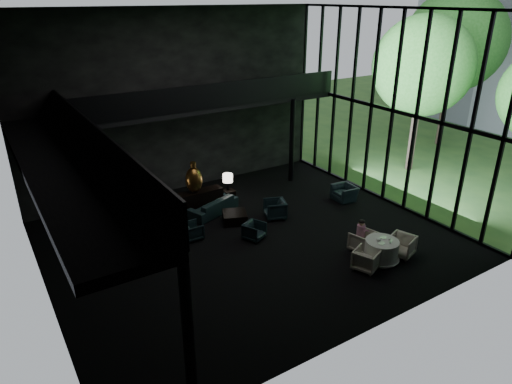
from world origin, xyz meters
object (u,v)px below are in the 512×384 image
lounge_armchair_west (193,231)px  window_armchair (345,191)px  bronze_urn (194,180)px  table_lamp_right (228,179)px  console (195,200)px  table_lamp_left (156,194)px  sofa (213,203)px  dining_chair_north (363,240)px  lounge_armchair_south (254,231)px  dining_chair_west (366,258)px  coffee_table (235,217)px  dining_table (381,252)px  child (361,228)px  side_table_right (229,196)px  lounge_armchair_east (275,208)px  side_table_left (158,211)px  dining_chair_east (402,244)px

lounge_armchair_west → window_armchair: bearing=-94.1°
bronze_urn → table_lamp_right: bearing=0.2°
console → table_lamp_left: table_lamp_left is taller
bronze_urn → sofa: bronze_urn is taller
lounge_armchair_west → dining_chair_north: (4.75, -4.00, 0.11)m
lounge_armchair_west → lounge_armchair_south: lounge_armchair_south is taller
dining_chair_north → dining_chair_west: (-0.77, -0.95, -0.03)m
bronze_urn → table_lamp_left: 1.66m
table_lamp_right → coffee_table: (-0.79, -1.97, -0.83)m
table_lamp_left → lounge_armchair_south: (2.34, -3.76, -0.65)m
dining_table → dining_chair_west: (-0.84, -0.13, 0.07)m
dining_table → child: (0.02, 1.03, 0.44)m
console → side_table_right: bearing=-2.3°
lounge_armchair_east → window_armchair: lounge_armchair_east is taller
side_table_left → sofa: (2.04, -0.89, 0.21)m
lounge_armchair_south → dining_table: dining_table is taller
side_table_left → window_armchair: 8.11m
lounge_armchair_west → side_table_left: bearing=8.3°
dining_table → window_armchair: bearing=61.7°
coffee_table → dining_table: 5.87m
dining_chair_north → dining_chair_east: 1.32m
lounge_armchair_east → dining_table: 4.78m
bronze_urn → table_lamp_right: 1.63m
console → dining_chair_west: 7.77m
coffee_table → dining_chair_north: dining_chair_north is taller
dining_chair_east → side_table_left: bearing=-159.5°
dining_table → dining_chair_east: dining_chair_east is taller
bronze_urn → lounge_armchair_west: bronze_urn is taller
sofa → lounge_armchair_south: bearing=76.3°
console → coffee_table: bearing=-67.7°
coffee_table → dining_chair_west: 5.65m
window_armchair → child: bearing=-30.8°
side_table_left → dining_chair_east: bearing=-50.7°
window_armchair → dining_table: size_ratio=0.75×
table_lamp_right → lounge_armchair_west: table_lamp_right is taller
window_armchair → coffee_table: window_armchair is taller
lounge_armchair_east → window_armchair: (3.62, -0.18, -0.04)m
lounge_armchair_west → lounge_armchair_east: lounge_armchair_east is taller
side_table_right → lounge_armchair_west: size_ratio=0.80×
table_lamp_left → child: bearing=-50.3°
side_table_left → side_table_right: bearing=-3.3°
table_lamp_right → lounge_armchair_east: size_ratio=0.81×
lounge_armchair_west → coffee_table: bearing=-81.5°
lounge_armchair_west → lounge_armchair_south: (1.94, -1.24, 0.01)m
window_armchair → sofa: bearing=-105.0°
console → table_lamp_right: table_lamp_right is taller
lounge_armchair_east → dining_chair_east: bearing=43.9°
dining_table → dining_chair_north: dining_chair_north is taller
sofa → child: (3.19, -5.31, 0.29)m
side_table_left → lounge_armchair_south: 4.34m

